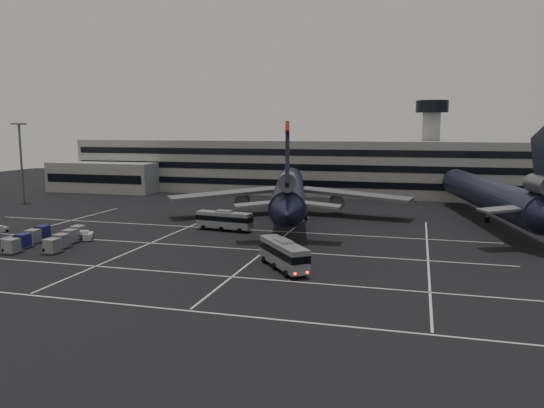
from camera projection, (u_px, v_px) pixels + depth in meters
The scene contains 12 objects.
ground at pixel (175, 251), 73.96m from camera, with size 260.00×260.00×0.00m, color black.
lane_markings at pixel (184, 251), 74.40m from camera, with size 90.00×55.62×0.01m.
terminal at pixel (282, 167), 141.64m from camera, with size 125.00×26.00×24.00m.
hills at pixel (384, 196), 233.07m from camera, with size 352.00×180.00×44.00m.
lightpole_left at pixel (21, 152), 120.27m from camera, with size 2.40×2.40×18.28m.
trijet_main at pixel (289, 191), 100.59m from camera, with size 46.26×57.19×18.08m.
trijet_far at pixel (490, 194), 95.07m from camera, with size 19.80×57.46×18.08m.
bus_near at pixel (283, 253), 64.37m from camera, with size 8.21×9.76×3.68m.
bus_far at pixel (224, 220), 88.91m from camera, with size 10.03×3.58×3.46m.
tug_a at pixel (0, 229), 87.38m from camera, with size 1.78×2.22×1.25m.
tug_b at pixel (88, 236), 81.32m from camera, with size 2.43×2.81×1.56m.
uld_cluster at pixel (47, 239), 77.56m from camera, with size 10.71×14.02×2.05m.
Camera 1 is at (32.39, -66.04, 16.96)m, focal length 35.00 mm.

